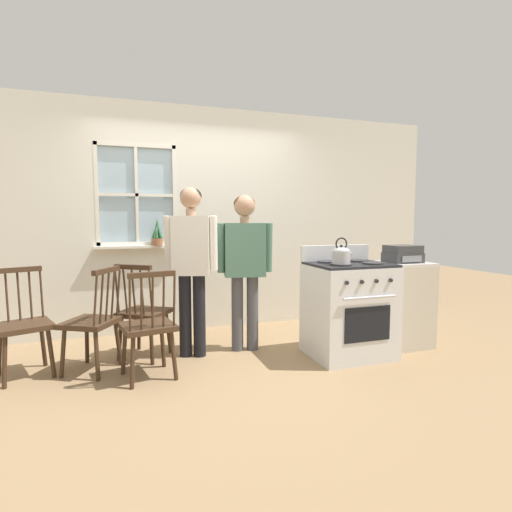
# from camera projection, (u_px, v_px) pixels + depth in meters

# --- Properties ---
(ground_plane) EXTENTS (16.00, 16.00, 0.00)m
(ground_plane) POSITION_uv_depth(u_px,v_px,m) (227.00, 366.00, 3.69)
(ground_plane) COLOR #937551
(wall_back) EXTENTS (6.40, 0.16, 2.70)m
(wall_back) POSITION_uv_depth(u_px,v_px,m) (201.00, 221.00, 4.90)
(wall_back) COLOR silver
(wall_back) RESTS_ON ground_plane
(chair_by_window) EXTENTS (0.55, 0.56, 0.93)m
(chair_by_window) POSITION_uv_depth(u_px,v_px,m) (93.00, 323.00, 3.52)
(chair_by_window) COLOR #3D2819
(chair_by_window) RESTS_ON ground_plane
(chair_near_wall) EXTENTS (0.53, 0.52, 0.93)m
(chair_near_wall) POSITION_uv_depth(u_px,v_px,m) (23.00, 326.00, 3.42)
(chair_near_wall) COLOR #3D2819
(chair_near_wall) RESTS_ON ground_plane
(chair_center_cluster) EXTENTS (0.49, 0.47, 0.93)m
(chair_center_cluster) POSITION_uv_depth(u_px,v_px,m) (149.00, 327.00, 3.37)
(chair_center_cluster) COLOR #3D2819
(chair_center_cluster) RESTS_ON ground_plane
(chair_near_stove) EXTENTS (0.57, 0.57, 0.93)m
(chair_near_stove) POSITION_uv_depth(u_px,v_px,m) (143.00, 313.00, 3.88)
(chair_near_stove) COLOR #3D2819
(chair_near_stove) RESTS_ON ground_plane
(person_elderly_left) EXTENTS (0.52, 0.31, 1.66)m
(person_elderly_left) POSITION_uv_depth(u_px,v_px,m) (191.00, 255.00, 3.88)
(person_elderly_left) COLOR black
(person_elderly_left) RESTS_ON ground_plane
(person_teen_center) EXTENTS (0.57, 0.28, 1.60)m
(person_teen_center) POSITION_uv_depth(u_px,v_px,m) (245.00, 256.00, 4.07)
(person_teen_center) COLOR #4C4C51
(person_teen_center) RESTS_ON ground_plane
(stove) EXTENTS (0.77, 0.68, 1.08)m
(stove) POSITION_uv_depth(u_px,v_px,m) (349.00, 308.00, 3.95)
(stove) COLOR silver
(stove) RESTS_ON ground_plane
(kettle) EXTENTS (0.21, 0.17, 0.25)m
(kettle) POSITION_uv_depth(u_px,v_px,m) (341.00, 255.00, 3.72)
(kettle) COLOR #B7B7BC
(kettle) RESTS_ON stove
(potted_plant) EXTENTS (0.13, 0.13, 0.33)m
(potted_plant) POSITION_uv_depth(u_px,v_px,m) (157.00, 236.00, 4.66)
(potted_plant) COLOR #935B3D
(potted_plant) RESTS_ON wall_back
(side_counter) EXTENTS (0.55, 0.50, 0.90)m
(side_counter) POSITION_uv_depth(u_px,v_px,m) (400.00, 304.00, 4.27)
(side_counter) COLOR beige
(side_counter) RESTS_ON ground_plane
(stereo) EXTENTS (0.34, 0.29, 0.18)m
(stereo) POSITION_uv_depth(u_px,v_px,m) (403.00, 254.00, 4.20)
(stereo) COLOR #38383A
(stereo) RESTS_ON side_counter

